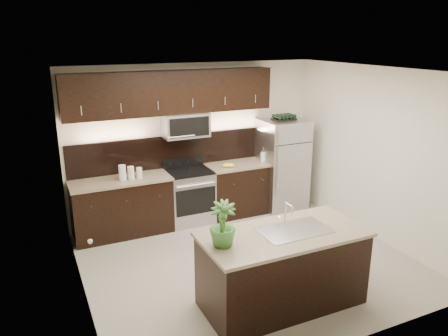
# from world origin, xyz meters

# --- Properties ---
(ground) EXTENTS (4.50, 4.50, 0.00)m
(ground) POSITION_xyz_m (0.00, 0.00, 0.00)
(ground) COLOR gray
(ground) RESTS_ON ground
(room_walls) EXTENTS (4.52, 4.02, 2.71)m
(room_walls) POSITION_xyz_m (-0.11, -0.04, 1.70)
(room_walls) COLOR beige
(room_walls) RESTS_ON ground
(counter_run) EXTENTS (3.51, 0.65, 0.94)m
(counter_run) POSITION_xyz_m (-0.46, 1.69, 0.47)
(counter_run) COLOR black
(counter_run) RESTS_ON ground
(upper_fixtures) EXTENTS (3.49, 0.40, 1.66)m
(upper_fixtures) POSITION_xyz_m (-0.43, 1.84, 2.14)
(upper_fixtures) COLOR black
(upper_fixtures) RESTS_ON counter_run
(island) EXTENTS (1.96, 0.96, 0.94)m
(island) POSITION_xyz_m (-0.11, -1.07, 0.47)
(island) COLOR black
(island) RESTS_ON ground
(sink_faucet) EXTENTS (0.84, 0.50, 0.28)m
(sink_faucet) POSITION_xyz_m (0.04, -1.06, 0.96)
(sink_faucet) COLOR silver
(sink_faucet) RESTS_ON island
(refrigerator) EXTENTS (0.81, 0.73, 1.67)m
(refrigerator) POSITION_xyz_m (1.58, 1.63, 0.83)
(refrigerator) COLOR #B2B2B7
(refrigerator) RESTS_ON ground
(wine_rack) EXTENTS (0.41, 0.26, 0.10)m
(wine_rack) POSITION_xyz_m (1.58, 1.63, 1.72)
(wine_rack) COLOR black
(wine_rack) RESTS_ON refrigerator
(plant) EXTENTS (0.36, 0.36, 0.51)m
(plant) POSITION_xyz_m (-0.89, -1.07, 1.19)
(plant) COLOR #346528
(plant) RESTS_ON island
(canisters) EXTENTS (0.37, 0.11, 0.24)m
(canisters) POSITION_xyz_m (-1.28, 1.64, 1.05)
(canisters) COLOR silver
(canisters) RESTS_ON counter_run
(french_press) EXTENTS (0.09, 0.09, 0.26)m
(french_press) POSITION_xyz_m (1.17, 1.64, 1.04)
(french_press) COLOR silver
(french_press) RESTS_ON counter_run
(bananas) EXTENTS (0.25, 0.23, 0.06)m
(bananas) POSITION_xyz_m (0.40, 1.61, 0.97)
(bananas) COLOR yellow
(bananas) RESTS_ON counter_run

